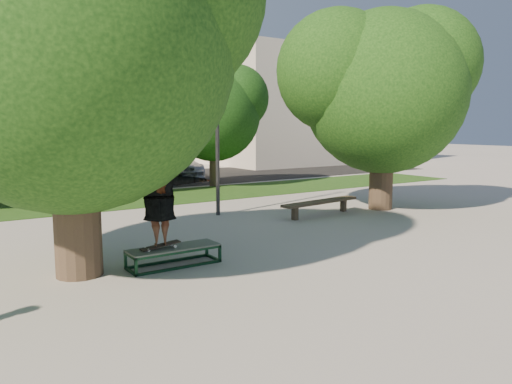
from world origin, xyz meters
TOP-DOWN VIEW (x-y plane):
  - ground at (0.00, 0.00)m, footprint 120.00×120.00m
  - grass_strip at (1.00, 9.50)m, footprint 30.00×4.00m
  - asphalt_strip at (0.00, 16.00)m, footprint 40.00×8.00m
  - tree_left at (-4.29, 1.09)m, footprint 6.96×5.95m
  - tree_right at (5.92, 3.08)m, footprint 6.24×5.33m
  - bg_tree_mid at (-1.08, 12.08)m, footprint 5.76×4.92m
  - bg_tree_right at (4.43, 11.57)m, footprint 5.04×4.31m
  - lamppost at (1.00, 5.00)m, footprint 0.25×0.15m
  - side_building at (18.00, 22.00)m, footprint 15.00×10.00m
  - grind_box at (-2.50, 0.61)m, footprint 1.80×0.60m
  - skater_rig at (-2.77, 0.61)m, footprint 2.00×1.06m
  - bench at (3.55, 3.19)m, footprint 3.03×0.76m
  - car_grey at (2.50, 15.33)m, footprint 3.20×5.47m
  - car_silver_b at (4.64, 16.21)m, footprint 2.42×5.14m

SIDE VIEW (x-z plane):
  - ground at x=0.00m, z-range 0.00..0.00m
  - asphalt_strip at x=0.00m, z-range 0.00..0.01m
  - grass_strip at x=1.00m, z-range 0.00..0.02m
  - grind_box at x=-2.50m, z-range 0.00..0.38m
  - bench at x=3.55m, z-range 0.16..0.62m
  - car_grey at x=2.50m, z-range 0.00..1.43m
  - car_silver_b at x=4.64m, z-range 0.00..1.45m
  - skater_rig at x=-2.77m, z-range 0.41..2.06m
  - lamppost at x=1.00m, z-range 0.10..6.21m
  - bg_tree_right at x=4.43m, z-range 0.77..6.21m
  - side_building at x=18.00m, z-range 0.00..8.00m
  - bg_tree_mid at x=-1.08m, z-range 0.90..7.14m
  - tree_right at x=5.92m, z-range 0.84..7.35m
  - tree_left at x=-4.29m, z-range 0.86..7.98m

